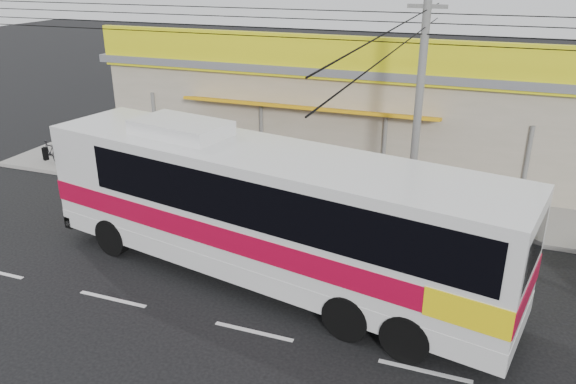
% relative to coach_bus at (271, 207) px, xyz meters
% --- Properties ---
extents(ground, '(120.00, 120.00, 0.00)m').
position_rel_coach_bus_xyz_m(ground, '(0.46, 0.15, -2.19)').
color(ground, black).
rests_on(ground, ground).
extents(sidewalk, '(30.00, 3.20, 0.15)m').
position_rel_coach_bus_xyz_m(sidewalk, '(0.46, 6.15, -2.12)').
color(sidewalk, gray).
rests_on(sidewalk, ground).
extents(lane_markings, '(50.00, 0.12, 0.01)m').
position_rel_coach_bus_xyz_m(lane_markings, '(0.46, -2.35, -2.19)').
color(lane_markings, silver).
rests_on(lane_markings, ground).
extents(storefront_building, '(22.60, 9.20, 5.70)m').
position_rel_coach_bus_xyz_m(storefront_building, '(0.46, 11.69, 0.11)').
color(storefront_building, '#9C947E').
rests_on(storefront_building, ground).
extents(coach_bus, '(13.58, 5.40, 4.10)m').
position_rel_coach_bus_xyz_m(coach_bus, '(0.00, 0.00, 0.00)').
color(coach_bus, silver).
rests_on(coach_bus, ground).
extents(motorbike_red, '(2.15, 1.25, 1.07)m').
position_rel_coach_bus_xyz_m(motorbike_red, '(-5.56, 7.07, -1.51)').
color(motorbike_red, '#97200B').
rests_on(motorbike_red, sidewalk).
extents(motorbike_dark, '(1.55, 0.91, 0.90)m').
position_rel_coach_bus_xyz_m(motorbike_dark, '(-12.48, 5.50, -1.59)').
color(motorbike_dark, black).
rests_on(motorbike_dark, sidewalk).
extents(utility_pole, '(34.00, 14.00, 7.72)m').
position_rel_coach_bus_xyz_m(utility_pole, '(2.94, 4.94, 4.18)').
color(utility_pole, slate).
rests_on(utility_pole, ground).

